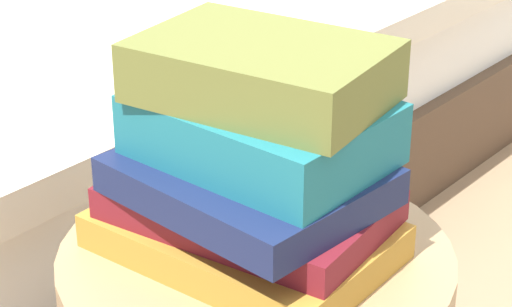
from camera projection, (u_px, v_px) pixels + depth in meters
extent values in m
cube|color=#4C3828|center=(110.00, 101.00, 2.32)|extent=(1.54, 2.03, 0.22)
cube|color=white|center=(104.00, 21.00, 2.23)|extent=(1.48, 1.95, 0.18)
cube|color=#B7842D|center=(244.00, 236.00, 1.02)|extent=(0.30, 0.21, 0.04)
cube|color=maroon|center=(249.00, 204.00, 1.01)|extent=(0.30, 0.21, 0.03)
cube|color=#19234C|center=(247.00, 180.00, 0.98)|extent=(0.27, 0.22, 0.04)
cube|color=#1E727F|center=(260.00, 128.00, 0.97)|extent=(0.25, 0.18, 0.06)
cube|color=olive|center=(261.00, 71.00, 0.94)|extent=(0.26, 0.19, 0.06)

